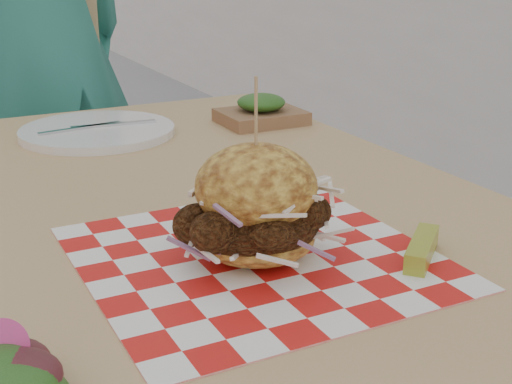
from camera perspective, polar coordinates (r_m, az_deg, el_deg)
diner at (r=1.95m, az=-17.31°, el=12.24°), size 0.73×0.62×1.72m
patio_table at (r=0.96m, az=-6.03°, el=-5.35°), size 0.80×1.20×0.75m
patio_chair at (r=1.94m, az=-17.37°, el=2.94°), size 0.47×0.48×0.95m
paper_liner at (r=0.77m, az=0.00°, el=-5.22°), size 0.36×0.36×0.00m
sandwich at (r=0.75m, az=0.00°, el=-1.40°), size 0.17×0.17×0.19m
pickle_spear at (r=0.78m, az=13.13°, el=-4.44°), size 0.09×0.08×0.02m
place_setting at (r=1.29m, az=-12.57°, el=4.78°), size 0.27×0.27×0.02m
kraft_tray at (r=1.34m, az=0.42°, el=6.46°), size 0.15×0.12×0.06m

